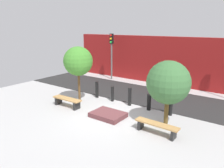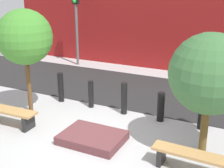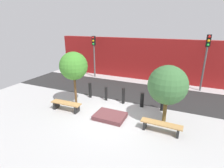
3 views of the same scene
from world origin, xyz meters
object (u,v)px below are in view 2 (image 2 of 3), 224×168
at_px(bollard_left, 91,94).
at_px(bollard_right, 161,107).
at_px(tree_behind_right_bench, 210,74).
at_px(bollard_center, 124,98).
at_px(planter_bed, 92,138).
at_px(traffic_light_west, 76,11).
at_px(bench_left, 8,114).
at_px(bollard_far_left, 61,87).
at_px(bench_right, 194,159).
at_px(tree_behind_left_bench, 25,37).
at_px(bollard_far_right, 202,110).

bearing_deg(bollard_left, bollard_right, 0.00).
relative_size(tree_behind_right_bench, bollard_right, 3.31).
bearing_deg(bollard_center, planter_bed, -90.00).
relative_size(bollard_center, bollard_right, 1.15).
bearing_deg(bollard_left, traffic_light_west, 126.79).
distance_m(bench_left, planter_bed, 2.57).
bearing_deg(planter_bed, bollard_far_left, 139.94).
xyz_separation_m(bench_right, bollard_center, (-2.55, 2.12, 0.17)).
xyz_separation_m(planter_bed, bollard_far_left, (-2.28, 1.92, 0.38)).
relative_size(tree_behind_left_bench, bollard_far_right, 2.87).
relative_size(bench_right, bollard_far_left, 1.84).
height_order(bench_left, bollard_far_left, bollard_far_left).
relative_size(tree_behind_right_bench, bollard_far_right, 2.60).
xyz_separation_m(bench_left, tree_behind_right_bench, (5.10, 0.92, 1.57)).
distance_m(bollard_center, bollard_right, 1.14).
bearing_deg(bollard_left, planter_bed, -59.26).
bearing_deg(planter_bed, traffic_light_west, 125.00).
distance_m(tree_behind_right_bench, traffic_light_west, 8.77).
xyz_separation_m(bollard_left, bollard_right, (2.28, 0.00, -0.01)).
bearing_deg(tree_behind_left_bench, tree_behind_right_bench, 0.00).
distance_m(planter_bed, tree_behind_right_bench, 3.20).
bearing_deg(tree_behind_right_bench, bollard_center, 154.84).
relative_size(tree_behind_right_bench, bollard_center, 2.87).
relative_size(bench_left, bollard_far_left, 1.77).
distance_m(tree_behind_left_bench, bollard_right, 4.31).
height_order(tree_behind_left_bench, bollard_far_left, tree_behind_left_bench).
distance_m(bench_right, planter_bed, 2.57).
distance_m(tree_behind_left_bench, traffic_light_west, 5.71).
bearing_deg(bench_left, bollard_center, 38.13).
bearing_deg(bollard_center, bollard_right, 0.00).
bearing_deg(tree_behind_left_bench, bench_right, -10.23).
height_order(bench_right, tree_behind_left_bench, tree_behind_left_bench).
relative_size(bollard_left, traffic_light_west, 0.24).
relative_size(bollard_center, bollard_far_right, 0.91).
xyz_separation_m(bench_left, bench_right, (5.10, 0.00, -0.01)).
distance_m(planter_bed, tree_behind_left_bench, 3.44).
bearing_deg(planter_bed, bollard_right, 59.26).
relative_size(tree_behind_left_bench, bollard_center, 3.16).
bearing_deg(bollard_far_right, bollard_right, 180.00).
distance_m(bench_right, traffic_light_west, 9.60).
bearing_deg(bollard_center, traffic_light_west, 135.49).
relative_size(bollard_far_left, bollard_center, 0.99).
xyz_separation_m(bench_right, traffic_light_west, (-6.86, 6.36, 2.15)).
bearing_deg(bollard_far_right, bench_left, -156.33).
height_order(bollard_left, traffic_light_west, traffic_light_west).
height_order(bench_right, bollard_center, bollard_center).
bearing_deg(bollard_far_left, bollard_right, 0.00).
xyz_separation_m(bench_left, bollard_left, (1.41, 2.12, 0.10)).
height_order(bench_left, bollard_far_right, bollard_far_right).
bearing_deg(planter_bed, bollard_left, 120.74).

